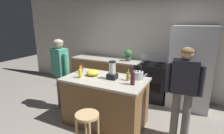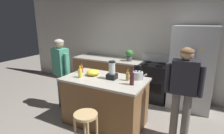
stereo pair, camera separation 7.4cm
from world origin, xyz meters
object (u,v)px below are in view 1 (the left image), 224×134
refrigerator (191,68)px  person_by_island_left (60,68)px  bottle_wine (133,78)px  bar_stool (87,122)px  bottle_vinegar (128,76)px  bottle_cooking_sauce (81,69)px  person_by_sink_right (184,86)px  tea_kettle (138,75)px  blender_appliance (112,71)px  stove_range (151,81)px  mixing_bowl (93,73)px  potted_plant (128,55)px  kitchen_island (105,101)px  bottle_soda (80,73)px

refrigerator → person_by_island_left: size_ratio=1.17×
bottle_wine → bar_stool: bearing=-120.5°
bottle_vinegar → bottle_cooking_sauce: size_ratio=1.09×
person_by_sink_right → bar_stool: size_ratio=2.47×
person_by_island_left → person_by_sink_right: (2.53, 0.09, -0.00)m
person_by_island_left → bottle_cooking_sauce: bearing=2.3°
bottle_vinegar → tea_kettle: bearing=50.1°
bottle_wine → blender_appliance: bearing=165.2°
refrigerator → tea_kettle: 1.50m
blender_appliance → bottle_cooking_sauce: 0.76m
stove_range → bar_stool: 2.37m
bottle_vinegar → mixing_bowl: bottle_vinegar is taller
potted_plant → bottle_vinegar: (0.57, -1.46, -0.09)m
potted_plant → bottle_wine: (0.72, -1.63, -0.06)m
bar_stool → bottle_cooking_sauce: 1.30m
tea_kettle → kitchen_island: bearing=-155.8°
bottle_soda → mixing_bowl: 0.27m
refrigerator → bottle_vinegar: (-0.97, -1.41, 0.08)m
bottle_cooking_sauce → refrigerator: bearing=34.8°
refrigerator → bar_stool: refrigerator is taller
person_by_island_left → stove_range: bearing=40.6°
bar_stool → potted_plant: potted_plant is taller
stove_range → bottle_soda: bottle_soda is taller
person_by_sink_right → bottle_cooking_sauce: (-1.98, -0.07, 0.05)m
bar_stool → bottle_vinegar: size_ratio=2.73×
refrigerator → stove_range: 0.99m
bottle_wine → tea_kettle: size_ratio=1.15×
person_by_sink_right → tea_kettle: size_ratio=5.78×
bottle_vinegar → bottle_soda: 0.90m
blender_appliance → mixing_bowl: 0.45m
bottle_vinegar → bottle_soda: bottle_soda is taller
person_by_sink_right → kitchen_island: bearing=-172.5°
bar_stool → person_by_sink_right: bearing=39.1°
stove_range → bar_stool: stove_range is taller
stove_range → blender_appliance: bearing=-104.4°
bar_stool → bottle_wine: bearing=59.5°
blender_appliance → bottle_wine: size_ratio=1.08×
bottle_vinegar → mixing_bowl: size_ratio=0.93×
refrigerator → bar_stool: bearing=-118.4°
person_by_island_left → person_by_sink_right: 2.53m
person_by_sink_right → bar_stool: bearing=-140.9°
person_by_sink_right → bottle_wine: bearing=-162.0°
bottle_vinegar → blender_appliance: bearing=-170.1°
person_by_island_left → potted_plant: (1.02, 1.46, 0.14)m
bottle_soda → mixing_bowl: size_ratio=1.01×
potted_plant → blender_appliance: blender_appliance is taller
blender_appliance → bottle_wine: 0.46m
potted_plant → bottle_soda: bearing=-99.5°
stove_range → mixing_bowl: bearing=-119.2°
bottle_wine → bottle_soda: 1.02m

